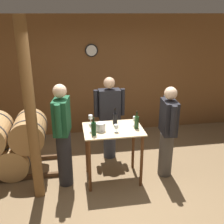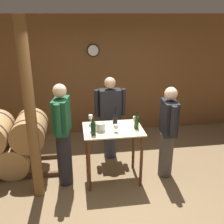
% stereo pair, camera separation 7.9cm
% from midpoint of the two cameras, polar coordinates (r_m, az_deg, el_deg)
% --- Properties ---
extents(ground_plane, '(14.00, 14.00, 0.00)m').
position_cam_midpoint_polar(ground_plane, '(4.42, 3.48, -17.08)').
color(ground_plane, brown).
extents(back_wall, '(8.40, 0.08, 2.70)m').
position_cam_midpoint_polar(back_wall, '(6.04, -0.98, 7.78)').
color(back_wall, brown).
rests_on(back_wall, ground_plane).
extents(barrel_rack, '(2.59, 0.77, 1.08)m').
position_cam_midpoint_polar(barrel_rack, '(5.03, -21.87, -6.65)').
color(barrel_rack, '#4C331E').
rests_on(barrel_rack, ground_plane).
extents(tasting_table, '(0.96, 0.68, 0.95)m').
position_cam_midpoint_polar(tasting_table, '(4.34, 0.72, -6.13)').
color(tasting_table, beige).
rests_on(tasting_table, ground_plane).
extents(wooden_post, '(0.16, 0.16, 2.70)m').
position_cam_midpoint_polar(wooden_post, '(3.88, -16.75, -0.69)').
color(wooden_post, brown).
rests_on(wooden_post, ground_plane).
extents(wine_bottle_far_left, '(0.08, 0.08, 0.29)m').
position_cam_midpoint_polar(wine_bottle_far_left, '(4.00, -3.53, -3.56)').
color(wine_bottle_far_left, black).
rests_on(wine_bottle_far_left, tasting_table).
extents(wine_bottle_left, '(0.08, 0.08, 0.28)m').
position_cam_midpoint_polar(wine_bottle_left, '(4.40, 1.22, -1.36)').
color(wine_bottle_left, black).
rests_on(wine_bottle_left, tasting_table).
extents(wine_bottle_center, '(0.07, 0.07, 0.30)m').
position_cam_midpoint_polar(wine_bottle_center, '(4.24, 5.89, -2.20)').
color(wine_bottle_center, '#193819').
rests_on(wine_bottle_center, tasting_table).
extents(wine_glass_near_left, '(0.06, 0.06, 0.14)m').
position_cam_midpoint_polar(wine_glass_near_left, '(4.13, -4.05, -3.00)').
color(wine_glass_near_left, silver).
rests_on(wine_glass_near_left, tasting_table).
extents(wine_glass_near_center, '(0.07, 0.07, 0.16)m').
position_cam_midpoint_polar(wine_glass_near_center, '(4.41, -4.17, -1.11)').
color(wine_glass_near_center, silver).
rests_on(wine_glass_near_center, tasting_table).
extents(wine_glass_near_right, '(0.07, 0.07, 0.13)m').
position_cam_midpoint_polar(wine_glass_near_right, '(4.10, 1.42, -3.23)').
color(wine_glass_near_right, silver).
rests_on(wine_glass_near_right, tasting_table).
extents(wine_glass_far_side, '(0.07, 0.07, 0.16)m').
position_cam_midpoint_polar(wine_glass_far_side, '(4.34, 5.54, -1.54)').
color(wine_glass_far_side, silver).
rests_on(wine_glass_far_side, tasting_table).
extents(ice_bucket, '(0.15, 0.15, 0.13)m').
position_cam_midpoint_polar(ice_bucket, '(4.16, -1.99, -3.24)').
color(ice_bucket, silver).
rests_on(ice_bucket, tasting_table).
extents(person_host, '(0.29, 0.58, 1.73)m').
position_cam_midpoint_polar(person_host, '(4.22, -10.15, -4.70)').
color(person_host, '#232328').
rests_on(person_host, ground_plane).
extents(person_visitor_with_scarf, '(0.25, 0.59, 1.62)m').
position_cam_midpoint_polar(person_visitor_with_scarf, '(4.51, 12.56, -4.10)').
color(person_visitor_with_scarf, '#4C4742').
rests_on(person_visitor_with_scarf, ground_plane).
extents(person_visitor_bearded, '(0.59, 0.24, 1.63)m').
position_cam_midpoint_polar(person_visitor_bearded, '(4.99, 0.04, -1.03)').
color(person_visitor_bearded, '#333847').
rests_on(person_visitor_bearded, ground_plane).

